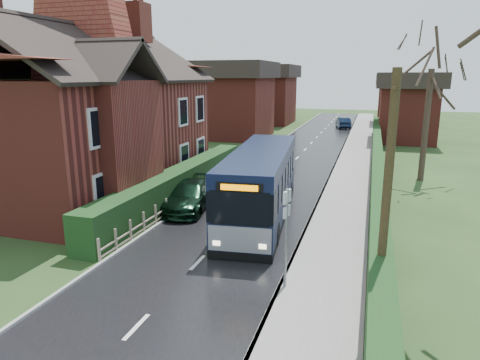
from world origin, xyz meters
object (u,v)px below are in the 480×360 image
(car_silver, at_px, (235,181))
(brick_house, at_px, (91,112))
(telegraph_pole, at_px, (386,200))
(bus_stop_sign, at_px, (286,225))
(bus, at_px, (261,184))
(car_green, at_px, (190,196))

(car_silver, bearing_deg, brick_house, -155.44)
(telegraph_pole, bearing_deg, brick_house, 157.27)
(car_silver, bearing_deg, bus_stop_sign, -55.77)
(brick_house, height_order, bus, brick_house)
(telegraph_pole, bearing_deg, car_silver, 132.28)
(bus, relative_size, car_green, 2.26)
(bus, bearing_deg, brick_house, 165.84)
(car_green, bearing_deg, car_silver, 63.26)
(brick_house, xyz_separation_m, bus_stop_sign, (11.93, -7.78, -2.32))
(bus, distance_m, bus_stop_sign, 6.88)
(car_silver, relative_size, telegraph_pole, 0.63)
(car_silver, bearing_deg, telegraph_pole, -46.79)
(bus, xyz_separation_m, car_green, (-3.49, 0.12, -0.85))
(car_green, height_order, bus_stop_sign, bus_stop_sign)
(telegraph_pole, bearing_deg, bus_stop_sign, 171.08)
(brick_house, xyz_separation_m, telegraph_pole, (14.53, -8.55, -1.15))
(brick_house, bearing_deg, car_silver, 15.87)
(bus, height_order, bus_stop_sign, bus_stop_sign)
(car_silver, height_order, car_green, car_silver)
(brick_house, height_order, car_silver, brick_house)
(brick_house, distance_m, car_silver, 8.38)
(bus, distance_m, car_green, 3.59)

